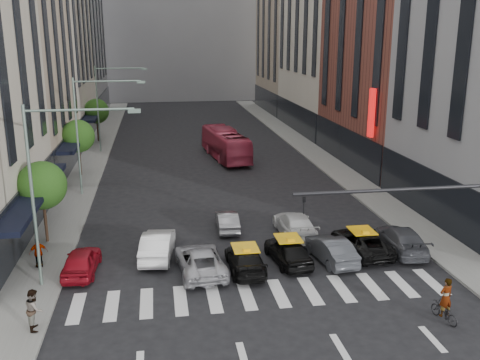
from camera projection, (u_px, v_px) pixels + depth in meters
name	position (u px, v px, depth m)	size (l,w,h in m)	color
ground	(273.00, 309.00, 24.65)	(160.00, 160.00, 0.00)	black
sidewalk_left	(90.00, 165.00, 51.48)	(3.00, 96.00, 0.15)	slate
sidewalk_right	(320.00, 157.00, 54.95)	(3.00, 96.00, 0.15)	slate
building_left_b	(11.00, 37.00, 45.61)	(8.00, 16.00, 24.00)	tan
building_left_d	(71.00, 15.00, 80.07)	(8.00, 18.00, 30.00)	gray
building_right_b	(392.00, 26.00, 49.52)	(8.00, 18.00, 26.00)	brown
building_right_d	(291.00, 23.00, 85.47)	(8.00, 18.00, 28.00)	tan
building_far	(178.00, 3.00, 100.91)	(30.00, 10.00, 36.00)	gray
tree_near	(42.00, 186.00, 31.43)	(2.88, 2.88, 4.95)	black
tree_mid	(78.00, 136.00, 46.68)	(2.88, 2.88, 4.95)	black
tree_far	(96.00, 111.00, 61.93)	(2.88, 2.88, 4.95)	black
streetlamp_near	(51.00, 172.00, 25.39)	(5.38, 0.25, 9.00)	gray
streetlamp_mid	(89.00, 121.00, 40.64)	(5.38, 0.25, 9.00)	gray
streetlamp_far	(106.00, 97.00, 55.88)	(5.38, 0.25, 9.00)	gray
traffic_signal	(450.00, 216.00, 23.68)	(10.10, 0.20, 6.00)	black
liberty_sign	(372.00, 113.00, 44.03)	(0.30, 0.70, 4.00)	red
car_red	(81.00, 261.00, 28.18)	(1.64, 4.07, 1.39)	maroon
car_white_front	(158.00, 245.00, 30.18)	(1.62, 4.66, 1.53)	white
car_silver	(200.00, 260.00, 28.29)	(2.30, 4.98, 1.38)	#AFAFB5
taxi_left	(245.00, 259.00, 28.50)	(1.81, 4.46, 1.30)	black
taxi_center	(288.00, 251.00, 29.45)	(1.70, 4.22, 1.44)	black
car_grey_mid	(331.00, 249.00, 29.69)	(1.50, 4.29, 1.41)	#3E4146
taxi_right	(361.00, 242.00, 30.82)	(2.25, 4.87, 1.35)	black
car_grey_curb	(401.00, 239.00, 31.10)	(2.03, 4.98, 1.45)	#44464C
car_row2_left	(227.00, 221.00, 34.50)	(1.31, 3.75, 1.24)	gray
car_row2_right	(295.00, 224.00, 33.51)	(2.06, 5.07, 1.47)	silver
bus	(225.00, 144.00, 54.18)	(2.51, 10.73, 2.99)	#B93651
motorcycle	(444.00, 312.00, 23.53)	(0.57, 1.64, 0.86)	black
rider	(447.00, 284.00, 23.18)	(0.66, 0.43, 1.80)	gray
pedestrian_near	(34.00, 309.00, 22.50)	(0.88, 0.69, 1.81)	gray
pedestrian_far	(39.00, 253.00, 28.57)	(0.96, 0.40, 1.65)	gray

